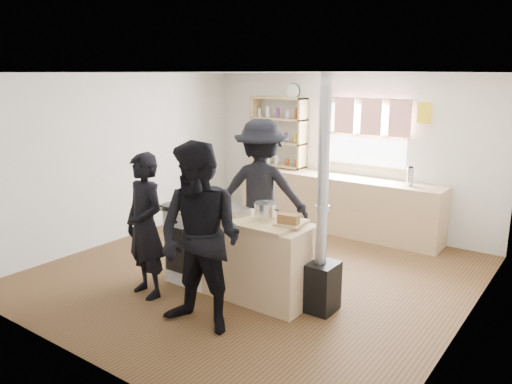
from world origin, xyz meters
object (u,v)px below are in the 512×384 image
stockpot_counter (266,210)px  person_far (261,192)px  roast_tray (235,210)px  bread_board (288,221)px  person_near_right (200,239)px  cooking_island (237,253)px  flue_heater (321,253)px  skillet_greens (174,206)px  stockpot_stove (212,199)px  thermos (410,177)px  person_near_left (145,226)px

stockpot_counter → person_far: (-0.67, 0.86, -0.06)m
roast_tray → stockpot_counter: size_ratio=1.38×
bread_board → person_near_right: bearing=-115.9°
cooking_island → flue_heater: flue_heater is taller
person_near_right → skillet_greens: bearing=141.0°
roast_tray → stockpot_stove: 0.44m
person_far → person_near_right: bearing=83.4°
skillet_greens → stockpot_stove: 0.46m
stockpot_stove → person_near_right: person_near_right is taller
cooking_island → person_near_right: 1.05m
cooking_island → roast_tray: (-0.05, 0.02, 0.51)m
cooking_island → stockpot_counter: size_ratio=7.45×
thermos → cooking_island: size_ratio=0.13×
skillet_greens → roast_tray: (0.73, 0.24, 0.01)m
bread_board → flue_heater: 0.49m
skillet_greens → stockpot_counter: stockpot_counter is taller
person_near_right → thermos: bearing=72.5°
thermos → cooking_island: bearing=-110.3°
roast_tray → stockpot_stove: (-0.43, 0.11, 0.04)m
cooking_island → person_near_right: person_near_right is taller
skillet_greens → bread_board: size_ratio=1.30×
skillet_greens → person_near_right: bearing=-33.5°
roast_tray → person_near_right: (0.30, -0.92, -0.03)m
person_near_left → person_near_right: (1.04, -0.23, 0.11)m
stockpot_stove → flue_heater: 1.53m
thermos → person_near_right: 3.75m
bread_board → person_far: (-1.02, 0.94, -0.02)m
stockpot_counter → bread_board: bearing=-13.4°
thermos → roast_tray: (-1.07, -2.75, -0.06)m
thermos → cooking_island: thermos is taller
skillet_greens → roast_tray: roast_tray is taller
cooking_island → skillet_greens: size_ratio=4.91×
thermos → skillet_greens: 3.49m
thermos → person_near_left: size_ratio=0.16×
roast_tray → bread_board: bearing=-1.7°
person_near_right → bread_board: bearing=58.5°
stockpot_counter → person_near_right: bearing=-95.5°
skillet_greens → person_near_left: person_near_left is taller
stockpot_stove → thermos: bearing=60.4°
thermos → cooking_island: (-1.03, -2.77, -0.57)m
thermos → roast_tray: 2.95m
flue_heater → person_near_left: (-1.80, -0.81, 0.18)m
skillet_greens → stockpot_stove: stockpot_stove is taller
roast_tray → stockpot_counter: 0.40m
thermos → stockpot_counter: size_ratio=1.00×
cooking_island → skillet_greens: (-0.77, -0.22, 0.49)m
stockpot_counter → roast_tray: bearing=-171.3°
cooking_island → thermos: bearing=69.7°
person_near_right → stockpot_stove: bearing=119.8°
cooking_island → stockpot_stove: size_ratio=8.25×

